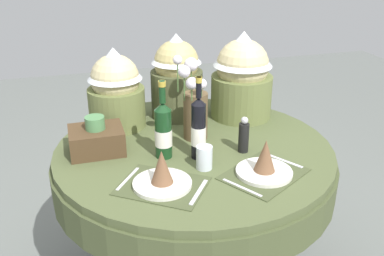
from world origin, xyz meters
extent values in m
cylinder|color=#4C5633|center=(0.00, 0.00, 0.75)|extent=(1.33, 1.33, 0.04)
cylinder|color=#464F2E|center=(0.00, 0.00, 0.65)|extent=(1.35, 1.35, 0.16)
cylinder|color=black|center=(0.00, 0.00, 0.38)|extent=(0.12, 0.12, 0.70)
cube|color=#41492B|center=(-0.23, -0.32, 0.77)|extent=(0.43, 0.41, 0.00)
cylinder|color=silver|center=(-0.23, -0.32, 0.78)|extent=(0.24, 0.24, 0.02)
cone|color=brown|center=(-0.23, -0.32, 0.86)|extent=(0.09, 0.09, 0.14)
cube|color=silver|center=(-0.35, -0.23, 0.77)|extent=(0.12, 0.16, 0.00)
cube|color=silver|center=(-0.10, -0.41, 0.77)|extent=(0.12, 0.16, 0.00)
cube|color=#41492B|center=(0.21, -0.34, 0.77)|extent=(0.43, 0.40, 0.00)
cylinder|color=silver|center=(0.21, -0.34, 0.78)|extent=(0.24, 0.24, 0.02)
cone|color=brown|center=(0.21, -0.34, 0.86)|extent=(0.09, 0.09, 0.14)
cube|color=silver|center=(0.07, -0.42, 0.77)|extent=(0.11, 0.17, 0.00)
cube|color=silver|center=(0.34, -0.27, 0.77)|extent=(0.11, 0.17, 0.00)
cylinder|color=brown|center=(0.03, 0.09, 0.89)|extent=(0.12, 0.12, 0.23)
sphere|color=silver|center=(-0.04, 0.01, 1.14)|extent=(0.06, 0.06, 0.06)
cylinder|color=#4C7038|center=(-0.04, 0.01, 1.06)|extent=(0.01, 0.01, 0.12)
sphere|color=silver|center=(-0.01, 0.00, 1.08)|extent=(0.06, 0.06, 0.06)
cylinder|color=#4C7038|center=(-0.01, 0.00, 1.03)|extent=(0.01, 0.01, 0.06)
sphere|color=silver|center=(-0.04, 0.13, 1.16)|extent=(0.04, 0.04, 0.04)
cylinder|color=#4C7038|center=(-0.04, 0.13, 1.08)|extent=(0.01, 0.01, 0.15)
sphere|color=silver|center=(0.05, 0.04, 1.06)|extent=(0.05, 0.05, 0.05)
cylinder|color=#4C7038|center=(0.05, 0.04, 1.02)|extent=(0.01, 0.01, 0.05)
sphere|color=silver|center=(0.03, 0.13, 1.13)|extent=(0.07, 0.07, 0.07)
cylinder|color=#4C7038|center=(0.03, 0.13, 1.06)|extent=(0.01, 0.01, 0.11)
cylinder|color=black|center=(-0.01, -0.12, 0.90)|extent=(0.07, 0.07, 0.26)
cylinder|color=silver|center=(-0.01, -0.12, 0.88)|extent=(0.07, 0.07, 0.09)
cone|color=black|center=(-0.01, -0.12, 1.04)|extent=(0.07, 0.07, 0.03)
cylinder|color=black|center=(-0.01, -0.12, 1.10)|extent=(0.03, 0.03, 0.09)
cylinder|color=#B29933|center=(-0.01, -0.12, 1.14)|extent=(0.03, 0.03, 0.02)
cylinder|color=#143819|center=(-0.16, -0.06, 0.88)|extent=(0.08, 0.08, 0.23)
cylinder|color=silver|center=(-0.16, -0.06, 0.86)|extent=(0.08, 0.08, 0.08)
cone|color=#143819|center=(-0.16, -0.06, 1.01)|extent=(0.08, 0.08, 0.03)
cylinder|color=#143819|center=(-0.16, -0.06, 1.08)|extent=(0.03, 0.03, 0.10)
cylinder|color=#B29933|center=(-0.16, -0.06, 1.12)|extent=(0.03, 0.03, 0.02)
cylinder|color=silver|center=(-0.02, -0.22, 0.82)|extent=(0.07, 0.07, 0.10)
cylinder|color=black|center=(0.20, -0.12, 0.84)|extent=(0.05, 0.05, 0.14)
sphere|color=#B7B7BC|center=(0.20, -0.12, 0.93)|extent=(0.03, 0.03, 0.03)
cylinder|color=olive|center=(-0.32, 0.35, 0.87)|extent=(0.29, 0.29, 0.21)
sphere|color=#C6B784|center=(-0.32, 0.35, 1.03)|extent=(0.25, 0.25, 0.25)
cone|color=silver|center=(-0.32, 0.35, 1.11)|extent=(0.28, 0.28, 0.16)
cylinder|color=#474C2D|center=(0.02, 0.40, 0.90)|extent=(0.28, 0.28, 0.25)
sphere|color=tan|center=(0.02, 0.40, 1.07)|extent=(0.24, 0.24, 0.24)
cone|color=silver|center=(0.02, 0.40, 1.15)|extent=(0.27, 0.27, 0.16)
cylinder|color=olive|center=(0.36, 0.30, 0.88)|extent=(0.33, 0.33, 0.23)
sphere|color=#C6B784|center=(0.36, 0.30, 1.06)|extent=(0.28, 0.28, 0.28)
cone|color=silver|center=(0.36, 0.30, 1.15)|extent=(0.32, 0.32, 0.18)
cube|color=#47331E|center=(-0.45, 0.07, 0.83)|extent=(0.25, 0.20, 0.12)
cylinder|color=#4C7F4C|center=(-0.45, 0.07, 0.91)|extent=(0.09, 0.09, 0.06)
camera|label=1|loc=(-0.54, -1.81, 1.70)|focal=40.92mm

